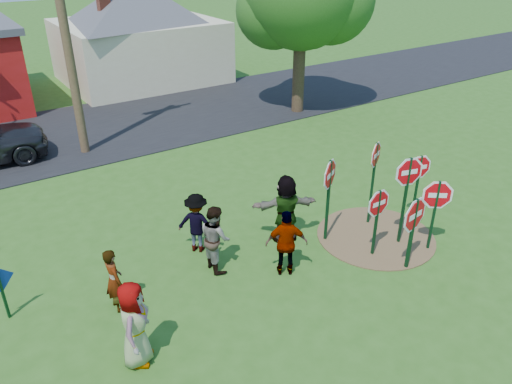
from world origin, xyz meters
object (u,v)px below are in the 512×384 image
Objects in this scene: stop_sign_a at (378,209)px; stop_sign_c at (408,181)px; stop_sign_b at (375,163)px; stop_sign_d at (419,172)px; utility_pole at (60,0)px; person_b at (114,280)px; person_a at (134,324)px.

stop_sign_a is 0.76× the size of stop_sign_c.
stop_sign_b is 1.19m from stop_sign_c.
stop_sign_c is at bearing -139.30° from stop_sign_d.
utility_pole reaches higher than stop_sign_d.
stop_sign_a is 1.31× the size of person_b.
person_b is at bearing -102.52° from utility_pole.
stop_sign_b is at bearing -61.76° from utility_pole.
stop_sign_c is 1.24× the size of stop_sign_d.
stop_sign_b is 7.63m from person_a.
stop_sign_c is 1.43× the size of person_a.
utility_pole is at bearing 109.75° from stop_sign_a.
stop_sign_a reaches higher than person_b.
person_a is at bearing 163.71° from stop_sign_b.
stop_sign_b is 7.37m from person_b.
stop_sign_a is 1.09× the size of person_a.
stop_sign_d is (1.25, -0.52, -0.40)m from stop_sign_b.
person_b is (0.19, 1.72, -0.15)m from person_a.
stop_sign_b is at bearing 102.82° from stop_sign_c.
stop_sign_b is at bearing -45.12° from person_a.
stop_sign_b is at bearing 47.89° from stop_sign_a.
stop_sign_b is 1.00× the size of stop_sign_c.
person_a is at bearing -161.36° from stop_sign_d.
stop_sign_c reaches higher than stop_sign_d.
stop_sign_a is at bearing -108.81° from person_b.
stop_sign_b reaches higher than person_a.
person_b is at bearing -172.80° from stop_sign_d.
stop_sign_a is 0.95× the size of stop_sign_d.
stop_sign_c is (-0.04, -1.18, -0.06)m from stop_sign_b.
person_a is (-7.46, -1.28, -0.98)m from stop_sign_b.
person_b is (-6.22, 1.65, -0.59)m from stop_sign_a.
utility_pole is at bearing -16.45° from person_b.
stop_sign_c is 1.49m from stop_sign_d.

